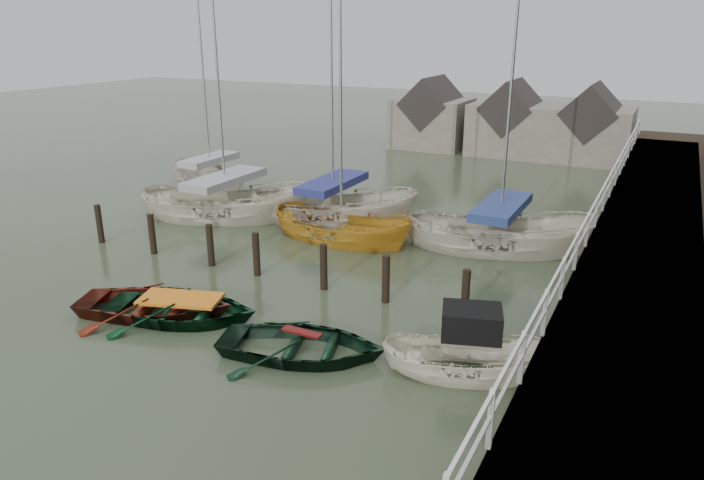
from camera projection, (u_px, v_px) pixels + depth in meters
The scene contains 13 objects.
ground at pixel (229, 321), 16.59m from camera, with size 120.00×120.00×0.00m, color #313924.
pier at pixel (646, 240), 20.68m from camera, with size 3.04×32.00×2.70m.
mooring_pilings at pixel (259, 261), 19.43m from camera, with size 13.72×0.22×1.80m.
far_sheds at pixel (508, 123), 37.49m from camera, with size 14.00×4.08×4.39m.
rowboat_red at pixel (156, 314), 16.97m from camera, with size 3.00×4.20×0.87m, color #56170C.
rowboat_green at pixel (182, 319), 16.71m from camera, with size 2.92×4.09×0.85m, color black.
rowboat_dkgreen at pixel (303, 356), 14.86m from camera, with size 2.85×4.00×0.83m, color black.
motorboat at pixel (466, 370), 14.04m from camera, with size 4.05×2.52×2.28m.
sailboat_a at pixel (227, 216), 25.45m from camera, with size 7.47×5.12×11.65m.
sailboat_b at pixel (333, 219), 25.04m from camera, with size 7.19×4.42×12.71m.
sailboat_c at pixel (341, 239), 22.86m from camera, with size 5.85×2.60×10.71m.
sailboat_d at pixel (498, 247), 21.90m from camera, with size 7.06×4.15×13.26m.
sailboat_e at pixel (212, 186), 30.18m from camera, with size 6.19×4.19×10.36m.
Camera 1 is at (9.75, -11.84, 7.45)m, focal length 32.00 mm.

